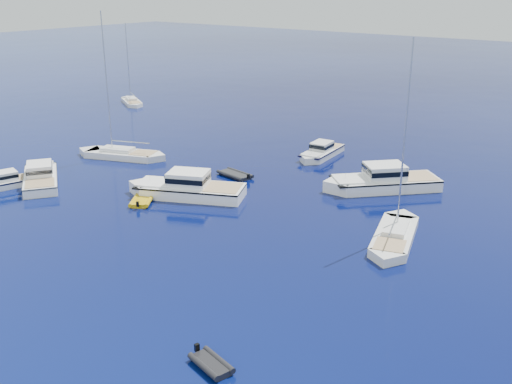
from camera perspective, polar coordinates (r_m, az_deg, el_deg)
motor_cruiser_left at (r=63.55m, az=-23.12°, el=0.42°), size 4.46×8.11×2.04m
motor_cruiser_centre at (r=56.45m, az=-6.70°, el=-0.40°), size 12.51×8.47×3.17m
motor_cruiser_far_l at (r=63.53m, az=-19.99°, el=0.83°), size 10.34×8.47×2.72m
motor_cruiser_distant at (r=59.21m, az=11.96°, el=0.27°), size 11.23×11.53×3.24m
motor_cruiser_horizon at (r=69.04m, az=6.26°, el=3.39°), size 3.44×8.75×2.24m
sailboat_mid_r at (r=47.98m, az=13.18°, el=-4.54°), size 5.84×11.31×16.10m
sailboat_mid_l at (r=70.09m, az=-12.81°, el=3.26°), size 11.77×6.94×16.87m
sailboat_far_l at (r=101.07m, az=-11.88°, el=8.33°), size 9.04×6.61×13.35m
tender_yellow at (r=55.72m, az=-10.85°, el=-0.90°), size 4.14×4.60×0.95m
tender_grey_near at (r=32.70m, az=-4.33°, el=-16.54°), size 3.03×2.21×0.95m
tender_grey_far at (r=61.70m, az=-2.03°, el=1.50°), size 4.39×2.83×0.95m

